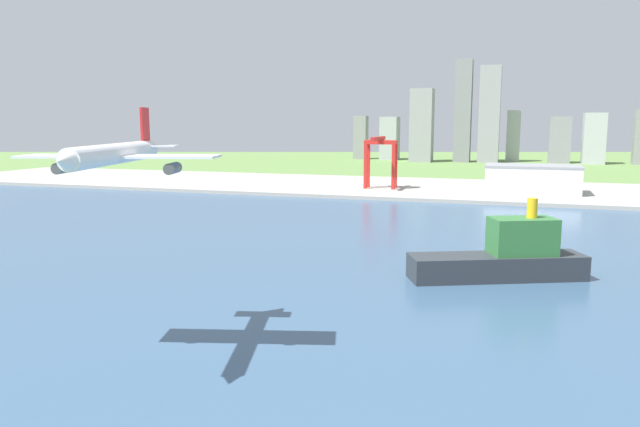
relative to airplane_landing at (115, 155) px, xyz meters
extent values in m
plane|color=#618544|center=(27.42, 152.07, -43.23)|extent=(2400.00, 2400.00, 0.00)
cube|color=#385675|center=(27.42, 92.07, -43.15)|extent=(840.00, 360.00, 0.15)
cube|color=#A5A197|center=(27.42, 342.07, -41.98)|extent=(840.00, 140.00, 2.50)
cylinder|color=white|center=(-0.06, 0.23, 0.14)|extent=(14.60, 40.09, 4.12)
cone|color=white|center=(5.68, -20.86, 0.14)|extent=(4.96, 5.40, 3.91)
cube|color=white|center=(-0.60, 2.18, -0.47)|extent=(40.90, 19.09, 0.50)
cube|color=red|center=(-4.85, 17.79, 4.67)|extent=(1.76, 4.81, 9.88)
cube|color=white|center=(-4.85, 17.79, 0.97)|extent=(15.05, 8.07, 0.36)
cylinder|color=#4C4F54|center=(10.52, 3.96, -2.74)|extent=(3.67, 6.06, 2.26)
cylinder|color=#4C4F54|center=(-11.07, -1.93, -2.74)|extent=(3.67, 6.06, 2.26)
cube|color=#2D3338|center=(70.86, 94.33, -39.17)|extent=(56.12, 34.66, 7.81)
cube|color=#337238|center=(78.16, 97.57, -29.43)|extent=(22.80, 18.34, 11.68)
cylinder|color=yellow|center=(80.69, 98.69, -20.46)|extent=(3.20, 3.20, 6.25)
cube|color=red|center=(-27.06, 316.77, -25.04)|extent=(2.20, 2.20, 31.37)
cube|color=red|center=(-7.09, 316.77, -25.04)|extent=(2.20, 2.20, 31.37)
cube|color=red|center=(-27.06, 324.77, -25.04)|extent=(2.20, 2.20, 31.37)
cube|color=red|center=(-7.09, 324.77, -25.04)|extent=(2.20, 2.20, 31.37)
cube|color=red|center=(-17.07, 320.77, -7.96)|extent=(22.37, 10.00, 2.80)
cube|color=red|center=(-17.07, 311.72, -5.16)|extent=(2.60, 36.20, 2.60)
cube|color=white|center=(85.29, 326.62, -32.06)|extent=(59.68, 33.23, 17.34)
cube|color=gray|center=(85.29, 326.62, -22.78)|extent=(60.87, 33.90, 1.20)
cube|color=gray|center=(-125.74, 689.33, -14.65)|extent=(16.83, 16.79, 57.15)
cube|color=#9FA5A6|center=(-86.58, 689.47, -15.33)|extent=(22.34, 26.55, 55.79)
cube|color=gray|center=(-40.11, 657.92, 1.63)|extent=(27.07, 25.64, 89.71)
cube|color=gray|center=(8.37, 670.39, 18.87)|extent=(19.77, 19.60, 124.19)
cube|color=gray|center=(39.77, 672.32, 14.99)|extent=(24.64, 21.81, 116.43)
cube|color=#A5AAAE|center=(68.29, 695.31, -11.57)|extent=(16.20, 15.50, 63.32)
cube|color=gray|center=(122.11, 688.53, -15.36)|extent=(24.32, 20.80, 55.73)
cube|color=#ADB1B6|center=(159.31, 681.79, -13.27)|extent=(24.23, 25.70, 59.91)
camera|label=1|loc=(75.89, -101.36, 6.46)|focal=34.02mm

